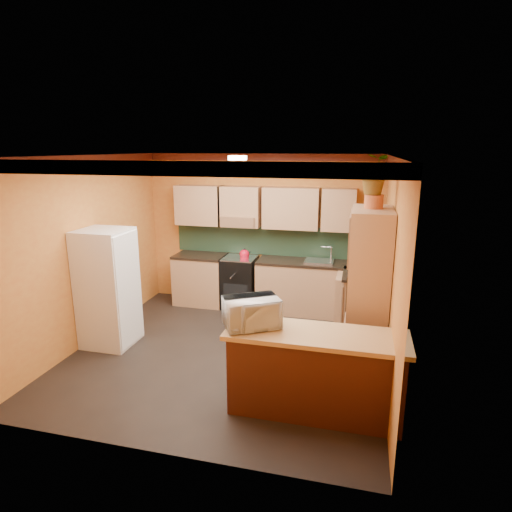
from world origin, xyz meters
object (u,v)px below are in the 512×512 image
Objects in this scene: stove at (240,282)px; pantry at (368,293)px; breakfast_bar at (315,375)px; microwave at (252,312)px; base_cabinets_back at (274,286)px; fridge at (108,288)px.

pantry is at bearing -40.08° from stove.
breakfast_bar is 0.95m from microwave.
base_cabinets_back is 2.48m from pantry.
microwave is (-0.70, 0.00, 0.65)m from breakfast_bar.
breakfast_bar is 3.12× the size of microwave.
base_cabinets_back is 2.15× the size of fridge.
stove reaches higher than base_cabinets_back.
base_cabinets_back is 2.03× the size of breakfast_bar.
stove is 3.34m from breakfast_bar.
stove is at bearing 119.94° from breakfast_bar.
pantry is at bearing 1.10° from fridge.
stove is (-0.62, -0.00, 0.02)m from base_cabinets_back.
fridge is 3.27m from breakfast_bar.
stove is 2.41m from fridge.
microwave is at bearing -83.23° from base_cabinets_back.
microwave reaches higher than base_cabinets_back.
base_cabinets_back is at bearing 0.00° from stove.
breakfast_bar is (3.09, -0.99, -0.41)m from fridge.
fridge reaches higher than microwave.
stove is 1.58× the size of microwave.
fridge reaches higher than base_cabinets_back.
breakfast_bar is (-0.51, -1.06, -0.61)m from pantry.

